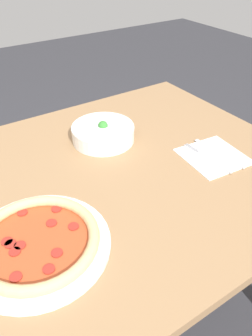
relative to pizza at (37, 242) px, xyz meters
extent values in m
plane|color=#333338|center=(0.17, 0.15, -0.74)|extent=(8.00, 8.00, 0.00)
cube|color=#99724C|center=(0.17, 0.15, -0.03)|extent=(1.39, 0.93, 0.03)
cylinder|color=olive|center=(0.80, 0.54, -0.39)|extent=(0.06, 0.06, 0.69)
cylinder|color=white|center=(0.00, 0.00, -0.01)|extent=(0.33, 0.33, 0.01)
torus|color=#DBB77A|center=(0.00, 0.00, 0.01)|extent=(0.28, 0.28, 0.03)
cylinder|color=#B74723|center=(0.00, 0.00, 0.00)|extent=(0.25, 0.25, 0.01)
cylinder|color=maroon|center=(-0.05, 0.00, 0.00)|extent=(0.03, 0.03, 0.00)
cylinder|color=maroon|center=(0.00, 0.11, 0.00)|extent=(0.03, 0.03, 0.00)
cylinder|color=maroon|center=(-0.04, 0.01, 0.00)|extent=(0.03, 0.03, 0.00)
cylinder|color=maroon|center=(-0.05, 0.03, 0.00)|extent=(0.03, 0.03, 0.00)
cylinder|color=maroon|center=(0.08, 0.07, 0.00)|extent=(0.03, 0.03, 0.00)
cylinder|color=maroon|center=(0.05, 0.03, 0.00)|extent=(0.03, 0.03, 0.00)
cylinder|color=maroon|center=(-0.07, -0.06, 0.00)|extent=(0.03, 0.03, 0.00)
cylinder|color=maroon|center=(0.02, -0.05, 0.00)|extent=(0.03, 0.03, 0.00)
cylinder|color=maroon|center=(-0.01, -0.08, 0.00)|extent=(0.03, 0.03, 0.00)
cylinder|color=maroon|center=(0.09, 0.00, 0.00)|extent=(0.03, 0.03, 0.00)
cylinder|color=maroon|center=(-0.06, 0.04, 0.00)|extent=(0.03, 0.03, 0.00)
cylinder|color=white|center=(0.36, 0.32, 0.01)|extent=(0.21, 0.21, 0.05)
torus|color=white|center=(0.36, 0.32, 0.03)|extent=(0.21, 0.21, 0.01)
ellipsoid|color=tan|center=(0.40, 0.33, 0.03)|extent=(0.04, 0.04, 0.02)
ellipsoid|color=tan|center=(0.30, 0.29, 0.03)|extent=(0.04, 0.04, 0.02)
ellipsoid|color=#998466|center=(0.34, 0.27, 0.03)|extent=(0.04, 0.03, 0.02)
ellipsoid|color=tan|center=(0.40, 0.39, 0.03)|extent=(0.04, 0.04, 0.02)
sphere|color=#388433|center=(0.36, 0.32, 0.04)|extent=(0.03, 0.03, 0.03)
cube|color=white|center=(0.60, 0.04, -0.02)|extent=(0.20, 0.20, 0.00)
cube|color=silver|center=(0.57, 0.01, -0.01)|extent=(0.01, 0.13, 0.00)
cube|color=silver|center=(0.57, 0.11, -0.01)|extent=(0.00, 0.06, 0.00)
cube|color=silver|center=(0.57, 0.11, -0.01)|extent=(0.00, 0.06, 0.00)
cube|color=silver|center=(0.56, 0.11, -0.01)|extent=(0.00, 0.06, 0.00)
cube|color=silver|center=(0.56, 0.11, -0.01)|extent=(0.00, 0.06, 0.00)
cube|color=silver|center=(0.62, -0.02, -0.01)|extent=(0.01, 0.08, 0.01)
cube|color=silver|center=(0.62, 0.08, -0.01)|extent=(0.02, 0.12, 0.00)
camera|label=1|loc=(-0.10, -0.52, 0.57)|focal=35.00mm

